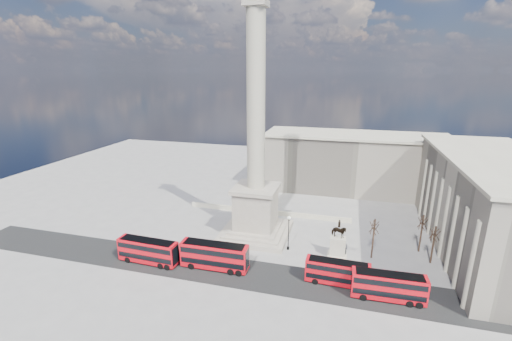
{
  "coord_description": "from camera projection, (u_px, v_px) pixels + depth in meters",
  "views": [
    {
      "loc": [
        17.37,
        -59.59,
        33.86
      ],
      "look_at": [
        1.2,
        0.61,
        15.59
      ],
      "focal_mm": 24.0,
      "sensor_mm": 36.0,
      "label": 1
    }
  ],
  "objects": [
    {
      "name": "red_bus_a",
      "position": [
        148.0,
        251.0,
        62.01
      ],
      "size": [
        11.33,
        3.05,
        4.56
      ],
      "rotation": [
        0.0,
        0.0,
        -0.04
      ],
      "color": "red",
      "rests_on": "ground"
    },
    {
      "name": "nelsons_column",
      "position": [
        256.0,
        177.0,
        70.07
      ],
      "size": [
        14.0,
        14.0,
        49.85
      ],
      "color": "#A89D8C",
      "rests_on": "ground"
    },
    {
      "name": "building_east",
      "position": [
        493.0,
        206.0,
        64.52
      ],
      "size": [
        19.0,
        46.0,
        18.6
      ],
      "color": "#B7AC96",
      "rests_on": "ground"
    },
    {
      "name": "ground",
      "position": [
        250.0,
        245.0,
        69.07
      ],
      "size": [
        180.0,
        180.0,
        0.0
      ],
      "primitive_type": "plane",
      "color": "gray",
      "rests_on": "ground"
    },
    {
      "name": "bare_tree_mid",
      "position": [
        435.0,
        233.0,
        60.94
      ],
      "size": [
        2.01,
        2.01,
        7.63
      ],
      "rotation": [
        0.0,
        0.0,
        0.26
      ],
      "color": "#332319",
      "rests_on": "ground"
    },
    {
      "name": "red_bus_d",
      "position": [
        389.0,
        286.0,
        51.98
      ],
      "size": [
        10.99,
        2.89,
        4.42
      ],
      "rotation": [
        0.0,
        0.0,
        0.03
      ],
      "color": "red",
      "rests_on": "ground"
    },
    {
      "name": "building_northeast",
      "position": [
        354.0,
        162.0,
        98.83
      ],
      "size": [
        51.0,
        17.0,
        16.6
      ],
      "color": "#B7AC96",
      "rests_on": "ground"
    },
    {
      "name": "pedestrian_crossing",
      "position": [
        345.0,
        252.0,
        64.53
      ],
      "size": [
        0.73,
        1.15,
        1.82
      ],
      "primitive_type": "imported",
      "rotation": [
        0.0,
        0.0,
        1.86
      ],
      "color": "black",
      "rests_on": "ground"
    },
    {
      "name": "red_bus_b",
      "position": [
        215.0,
        256.0,
        60.12
      ],
      "size": [
        12.06,
        3.0,
        4.88
      ],
      "rotation": [
        0.0,
        0.0,
        0.01
      ],
      "color": "red",
      "rests_on": "ground"
    },
    {
      "name": "red_bus_c",
      "position": [
        338.0,
        272.0,
        55.76
      ],
      "size": [
        10.37,
        2.79,
        4.17
      ],
      "rotation": [
        0.0,
        0.0,
        -0.04
      ],
      "color": "red",
      "rests_on": "ground"
    },
    {
      "name": "pedestrian_walking",
      "position": [
        323.0,
        270.0,
        59.06
      ],
      "size": [
        0.64,
        0.53,
        1.51
      ],
      "primitive_type": "imported",
      "rotation": [
        0.0,
        0.0,
        0.35
      ],
      "color": "black",
      "rests_on": "ground"
    },
    {
      "name": "bare_tree_far",
      "position": [
        423.0,
        222.0,
        64.81
      ],
      "size": [
        1.96,
        1.96,
        8.02
      ],
      "rotation": [
        0.0,
        0.0,
        0.24
      ],
      "color": "#332319",
      "rests_on": "ground"
    },
    {
      "name": "balustrade_wall",
      "position": [
        268.0,
        212.0,
        83.75
      ],
      "size": [
        40.0,
        0.6,
        1.1
      ],
      "primitive_type": "cube",
      "color": "beige",
      "rests_on": "ground"
    },
    {
      "name": "equestrian_statue",
      "position": [
        338.0,
        244.0,
        64.11
      ],
      "size": [
        3.56,
        2.67,
        7.52
      ],
      "color": "beige",
      "rests_on": "ground"
    },
    {
      "name": "victorian_lamp",
      "position": [
        289.0,
        230.0,
        66.16
      ],
      "size": [
        0.6,
        0.6,
        7.05
      ],
      "rotation": [
        0.0,
        0.0,
        -0.31
      ],
      "color": "black",
      "rests_on": "ground"
    },
    {
      "name": "pedestrian_standing",
      "position": [
        374.0,
        276.0,
        56.94
      ],
      "size": [
        1.11,
        1.03,
        1.84
      ],
      "primitive_type": "imported",
      "rotation": [
        0.0,
        0.0,
        3.62
      ],
      "color": "black",
      "rests_on": "ground"
    },
    {
      "name": "asphalt_road",
      "position": [
        261.0,
        276.0,
        58.56
      ],
      "size": [
        120.0,
        9.0,
        0.01
      ],
      "primitive_type": "cube",
      "color": "#242424",
      "rests_on": "ground"
    },
    {
      "name": "bare_tree_near",
      "position": [
        375.0,
        226.0,
        62.52
      ],
      "size": [
        1.89,
        1.89,
        8.27
      ],
      "rotation": [
        0.0,
        0.0,
        -0.14
      ],
      "color": "#332319",
      "rests_on": "ground"
    }
  ]
}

